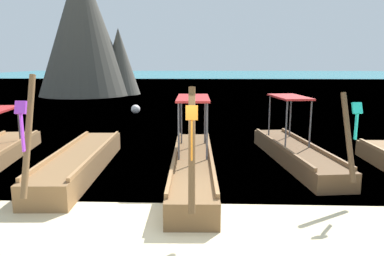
{
  "coord_description": "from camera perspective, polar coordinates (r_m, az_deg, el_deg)",
  "views": [
    {
      "loc": [
        0.37,
        -6.4,
        3.07
      ],
      "look_at": [
        0.0,
        3.01,
        1.32
      ],
      "focal_mm": 33.36,
      "sensor_mm": 36.0,
      "label": 1
    }
  ],
  "objects": [
    {
      "name": "ground",
      "position": [
        7.11,
        -0.97,
        -15.06
      ],
      "size": [
        120.0,
        120.0,
        0.0
      ],
      "primitive_type": "plane",
      "color": "beige"
    },
    {
      "name": "sea_water",
      "position": [
        67.48,
        1.93,
        7.91
      ],
      "size": [
        120.0,
        120.0,
        0.0
      ],
      "primitive_type": "plane",
      "color": "#147A89",
      "rests_on": "ground"
    },
    {
      "name": "longtail_boat_violet_ribbon",
      "position": [
        10.51,
        -17.42,
        -5.19
      ],
      "size": [
        1.37,
        6.3,
        2.84
      ],
      "color": "brown",
      "rests_on": "ground"
    },
    {
      "name": "longtail_boat_orange_ribbon",
      "position": [
        9.61,
        0.13,
        -5.94
      ],
      "size": [
        1.25,
        6.79,
        2.66
      ],
      "color": "brown",
      "rests_on": "ground"
    },
    {
      "name": "longtail_boat_turquoise_ribbon",
      "position": [
        11.47,
        16.16,
        -3.73
      ],
      "size": [
        1.78,
        6.19,
        2.41
      ],
      "color": "brown",
      "rests_on": "ground"
    },
    {
      "name": "karst_rock",
      "position": [
        35.29,
        -16.53,
        14.75
      ],
      "size": [
        9.17,
        8.39,
        12.35
      ],
      "color": "#47443D",
      "rests_on": "ground"
    },
    {
      "name": "mooring_buoy_near",
      "position": [
        21.7,
        -9.0,
        2.99
      ],
      "size": [
        0.54,
        0.54,
        0.54
      ],
      "color": "white",
      "rests_on": "sea_water"
    }
  ]
}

